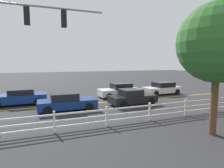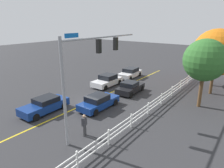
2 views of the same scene
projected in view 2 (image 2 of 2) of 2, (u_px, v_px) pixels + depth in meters
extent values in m
plane|color=#2D2D30|center=(86.00, 104.00, 20.30)|extent=(120.00, 120.00, 0.00)
cube|color=gold|center=(110.00, 93.00, 23.36)|extent=(28.00, 0.16, 0.01)
cylinder|color=gray|center=(64.00, 95.00, 12.46)|extent=(0.20, 0.20, 7.19)
cylinder|color=gray|center=(104.00, 37.00, 14.50)|extent=(7.95, 0.12, 0.12)
cube|color=#0C59B2|center=(72.00, 36.00, 12.06)|extent=(1.10, 0.03, 0.28)
cube|color=black|center=(99.00, 46.00, 14.26)|extent=(0.32, 0.28, 1.00)
sphere|color=red|center=(97.00, 42.00, 14.25)|extent=(0.17, 0.17, 0.17)
sphere|color=orange|center=(97.00, 46.00, 14.35)|extent=(0.17, 0.17, 0.17)
sphere|color=#148C19|center=(97.00, 51.00, 14.44)|extent=(0.17, 0.17, 0.17)
cube|color=black|center=(116.00, 44.00, 15.84)|extent=(0.32, 0.28, 1.00)
sphere|color=red|center=(114.00, 40.00, 15.83)|extent=(0.17, 0.17, 0.17)
sphere|color=orange|center=(114.00, 44.00, 15.92)|extent=(0.17, 0.17, 0.17)
sphere|color=#148C19|center=(114.00, 48.00, 16.02)|extent=(0.17, 0.17, 0.17)
cube|color=silver|center=(107.00, 82.00, 25.74)|extent=(4.36, 1.94, 0.66)
cube|color=black|center=(108.00, 77.00, 25.72)|extent=(1.96, 1.74, 0.60)
cylinder|color=black|center=(105.00, 88.00, 24.16)|extent=(0.64, 0.22, 0.64)
cylinder|color=black|center=(94.00, 85.00, 25.19)|extent=(0.64, 0.22, 0.64)
cylinder|color=black|center=(119.00, 82.00, 26.42)|extent=(0.64, 0.22, 0.64)
cylinder|color=black|center=(108.00, 80.00, 27.46)|extent=(0.64, 0.22, 0.64)
cube|color=navy|center=(99.00, 103.00, 19.13)|extent=(4.33, 1.81, 0.61)
cube|color=black|center=(97.00, 98.00, 18.79)|extent=(2.00, 1.63, 0.53)
cylinder|color=black|center=(102.00, 98.00, 20.80)|extent=(0.64, 0.22, 0.64)
cylinder|color=black|center=(115.00, 102.00, 19.83)|extent=(0.64, 0.22, 0.64)
cylinder|color=black|center=(82.00, 108.00, 18.55)|extent=(0.64, 0.22, 0.64)
cylinder|color=black|center=(95.00, 112.00, 17.59)|extent=(0.64, 0.22, 0.64)
cube|color=navy|center=(45.00, 106.00, 18.27)|extent=(4.54, 1.92, 0.70)
cube|color=black|center=(46.00, 100.00, 18.27)|extent=(2.06, 1.68, 0.46)
cylinder|color=black|center=(36.00, 117.00, 16.69)|extent=(0.65, 0.24, 0.64)
cylinder|color=black|center=(24.00, 112.00, 17.62)|extent=(0.65, 0.24, 0.64)
cylinder|color=black|center=(64.00, 105.00, 19.07)|extent=(0.65, 0.24, 0.64)
cylinder|color=black|center=(52.00, 101.00, 20.00)|extent=(0.65, 0.24, 0.64)
cube|color=black|center=(130.00, 88.00, 23.28)|extent=(4.12, 2.03, 0.62)
cube|color=black|center=(130.00, 84.00, 22.95)|extent=(1.79, 1.72, 0.53)
cylinder|color=black|center=(130.00, 86.00, 24.88)|extent=(0.65, 0.26, 0.64)
cylinder|color=black|center=(142.00, 88.00, 23.99)|extent=(0.65, 0.26, 0.64)
cylinder|color=black|center=(118.00, 92.00, 22.70)|extent=(0.65, 0.26, 0.64)
cylinder|color=black|center=(131.00, 95.00, 21.81)|extent=(0.65, 0.26, 0.64)
cube|color=silver|center=(130.00, 74.00, 29.64)|extent=(4.52, 2.11, 0.64)
cube|color=black|center=(131.00, 70.00, 29.63)|extent=(2.28, 1.79, 0.55)
cylinder|color=black|center=(130.00, 78.00, 28.05)|extent=(0.65, 0.26, 0.64)
cylinder|color=black|center=(120.00, 77.00, 28.96)|extent=(0.65, 0.26, 0.64)
cylinder|color=black|center=(140.00, 74.00, 30.44)|extent=(0.65, 0.26, 0.64)
cylinder|color=black|center=(130.00, 72.00, 31.35)|extent=(0.65, 0.26, 0.64)
cylinder|color=#3F3F42|center=(85.00, 130.00, 14.57)|extent=(0.16, 0.16, 0.85)
cylinder|color=#3F3F42|center=(84.00, 131.00, 14.39)|extent=(0.16, 0.16, 0.85)
cube|color=#333338|center=(84.00, 121.00, 14.26)|extent=(0.46, 0.37, 0.62)
sphere|color=tan|center=(84.00, 116.00, 14.14)|extent=(0.22, 0.22, 0.22)
cube|color=white|center=(194.00, 75.00, 28.83)|extent=(0.10, 0.10, 1.15)
cube|color=white|center=(188.00, 80.00, 26.62)|extent=(0.10, 0.10, 1.15)
cube|color=white|center=(181.00, 85.00, 24.42)|extent=(0.10, 0.10, 1.15)
cube|color=white|center=(172.00, 91.00, 22.21)|extent=(0.10, 0.10, 1.15)
cube|color=white|center=(161.00, 99.00, 20.00)|extent=(0.10, 0.10, 1.15)
cube|color=white|center=(148.00, 108.00, 17.80)|extent=(0.10, 0.10, 1.15)
cube|color=white|center=(131.00, 121.00, 15.59)|extent=(0.10, 0.10, 1.15)
cube|color=white|center=(109.00, 137.00, 13.39)|extent=(0.10, 0.10, 1.15)
cube|color=white|center=(77.00, 160.00, 11.18)|extent=(0.10, 0.10, 1.15)
cube|color=white|center=(155.00, 100.00, 18.79)|extent=(26.00, 0.06, 0.09)
cube|color=white|center=(155.00, 103.00, 18.89)|extent=(26.00, 0.06, 0.09)
cube|color=white|center=(155.00, 106.00, 18.99)|extent=(26.00, 0.06, 0.09)
cylinder|color=brown|center=(213.00, 77.00, 25.71)|extent=(0.34, 0.34, 2.38)
sphere|color=#B22D19|center=(216.00, 53.00, 24.80)|extent=(4.95, 4.95, 4.95)
cylinder|color=brown|center=(200.00, 91.00, 19.18)|extent=(0.34, 0.34, 3.13)
sphere|color=#2D6628|center=(205.00, 60.00, 18.27)|extent=(3.92, 3.92, 3.92)
cylinder|color=brown|center=(212.00, 82.00, 22.71)|extent=(0.33, 0.33, 2.82)
sphere|color=#C66614|center=(216.00, 53.00, 21.71)|extent=(5.13, 5.13, 5.13)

